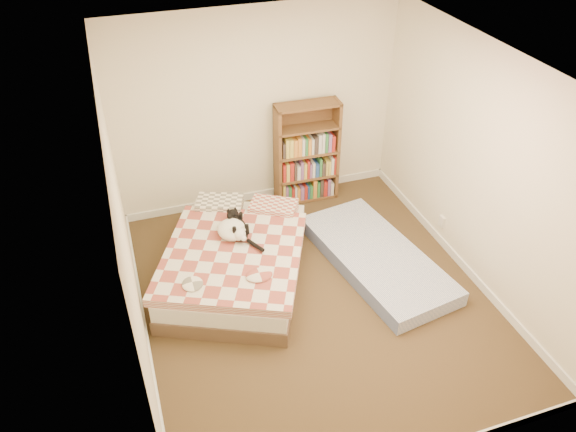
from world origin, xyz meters
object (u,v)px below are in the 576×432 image
object	(u,v)px
bed	(235,258)
bookshelf	(306,163)
white_dog	(233,230)
floor_mattress	(377,258)
black_cat	(238,226)

from	to	relation	value
bed	bookshelf	bearing A→B (deg)	69.33
bed	white_dog	size ratio (longest dim) A/B	5.24
floor_mattress	black_cat	size ratio (longest dim) A/B	2.74
bookshelf	white_dog	xyz separation A→B (m)	(-1.24, -1.13, 0.04)
black_cat	bookshelf	bearing A→B (deg)	42.88
bed	floor_mattress	world-z (taller)	bed
bookshelf	white_dog	distance (m)	1.68
bookshelf	white_dog	bearing A→B (deg)	-135.70
bed	bookshelf	world-z (taller)	bookshelf
floor_mattress	black_cat	xyz separation A→B (m)	(-1.46, 0.49, 0.44)
black_cat	floor_mattress	bearing A→B (deg)	-18.04
black_cat	white_dog	xyz separation A→B (m)	(-0.06, -0.06, 0.01)
white_dog	bookshelf	bearing A→B (deg)	64.43
floor_mattress	white_dog	xyz separation A→B (m)	(-1.52, 0.43, 0.46)
bed	white_dog	distance (m)	0.33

